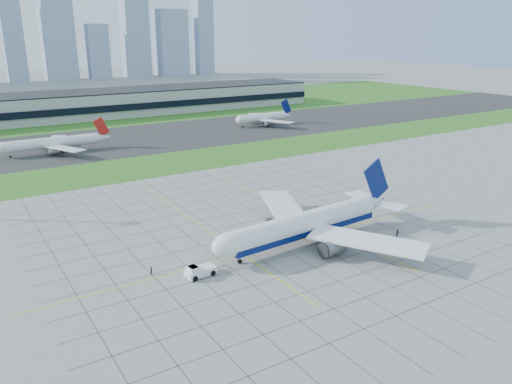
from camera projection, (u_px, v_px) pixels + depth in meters
ground at (274, 243)px, 124.32m from camera, size 1400.00×1400.00×0.00m
grass_median at (145, 166)px, 196.83m from camera, size 700.00×35.00×0.04m
asphalt_taxiway at (105, 142)px, 241.15m from camera, size 700.00×75.00×0.04m
grass_far at (57, 113)px, 329.79m from camera, size 700.00×145.00×0.04m
apron_markings at (252, 229)px, 133.47m from camera, size 120.00×130.00×0.03m
terminal at (127, 101)px, 327.57m from camera, size 260.00×43.00×15.80m
airliner at (306, 224)px, 123.01m from camera, size 57.40×58.01×18.06m
pushback_tug at (199, 271)px, 106.90m from camera, size 9.75×3.79×2.69m
crew_near at (151, 270)px, 107.75m from camera, size 0.80×0.85×1.96m
crew_far at (398, 233)px, 128.10m from camera, size 1.11×0.96×1.94m
distant_jet_1 at (54, 143)px, 218.58m from camera, size 45.03×42.66×14.08m
distant_jet_2 at (263, 117)px, 285.36m from camera, size 35.10×42.66×14.08m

